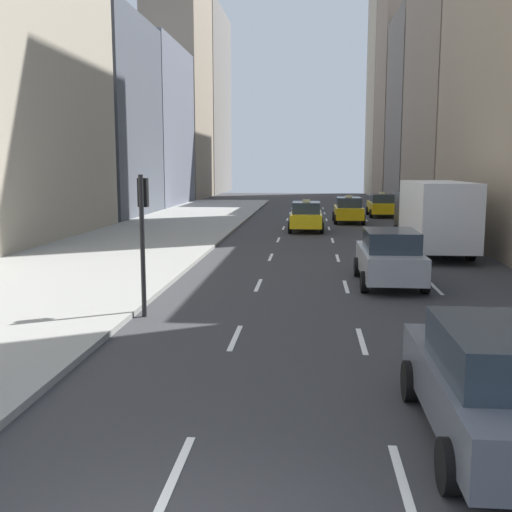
{
  "coord_description": "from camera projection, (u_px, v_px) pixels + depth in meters",
  "views": [
    {
      "loc": [
        1.43,
        -4.87,
        3.81
      ],
      "look_at": [
        -0.02,
        11.11,
        1.39
      ],
      "focal_mm": 42.0,
      "sensor_mm": 36.0,
      "label": 1
    }
  ],
  "objects": [
    {
      "name": "sedan_black_near",
      "position": [
        497.0,
        383.0,
        8.16
      ],
      "size": [
        2.02,
        4.54,
        1.71
      ],
      "color": "#565B66",
      "rests_on": "ground"
    },
    {
      "name": "lane_markings",
      "position": [
        335.0,
        248.0,
        27.91
      ],
      "size": [
        5.72,
        56.0,
        0.01
      ],
      "color": "white",
      "rests_on": "ground"
    },
    {
      "name": "building_row_left",
      "position": [
        115.0,
        27.0,
        46.84
      ],
      "size": [
        6.0,
        89.6,
        35.97
      ],
      "color": "gray",
      "rests_on": "ground"
    },
    {
      "name": "sedan_silver_behind",
      "position": [
        390.0,
        257.0,
        19.24
      ],
      "size": [
        2.02,
        4.42,
        1.79
      ],
      "color": "#9EA0A5",
      "rests_on": "ground"
    },
    {
      "name": "taxi_lead",
      "position": [
        348.0,
        210.0,
        40.32
      ],
      "size": [
        2.02,
        4.4,
        1.87
      ],
      "color": "yellow",
      "rests_on": "ground"
    },
    {
      "name": "box_truck",
      "position": [
        432.0,
        214.0,
        26.31
      ],
      "size": [
        2.58,
        8.4,
        3.15
      ],
      "color": "#262628",
      "rests_on": "ground"
    },
    {
      "name": "taxi_second",
      "position": [
        381.0,
        205.0,
        45.22
      ],
      "size": [
        2.02,
        4.4,
        1.87
      ],
      "color": "yellow",
      "rests_on": "ground"
    },
    {
      "name": "traffic_light_pole",
      "position": [
        143.0,
        222.0,
        15.01
      ],
      "size": [
        0.24,
        0.42,
        3.6
      ],
      "color": "black",
      "rests_on": "ground"
    },
    {
      "name": "taxi_third",
      "position": [
        306.0,
        216.0,
        35.18
      ],
      "size": [
        2.02,
        4.4,
        1.87
      ],
      "color": "yellow",
      "rests_on": "ground"
    },
    {
      "name": "sidewalk_left",
      "position": [
        155.0,
        235.0,
        32.69
      ],
      "size": [
        8.0,
        66.0,
        0.15
      ],
      "primitive_type": "cube",
      "color": "gray",
      "rests_on": "ground"
    },
    {
      "name": "building_row_right",
      "position": [
        447.0,
        45.0,
        47.14
      ],
      "size": [
        6.0,
        80.79,
        34.96
      ],
      "color": "slate",
      "rests_on": "ground"
    }
  ]
}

